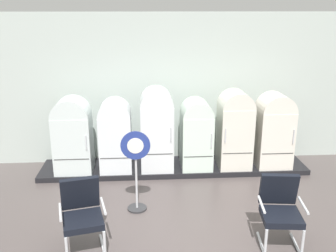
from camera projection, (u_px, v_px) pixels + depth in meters
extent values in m
cube|color=#B6C1BA|center=(172.00, 89.00, 8.01)|extent=(11.76, 0.12, 3.13)
cube|color=#47443F|center=(172.00, 30.00, 7.64)|extent=(11.76, 0.07, 0.06)
cube|color=black|center=(174.00, 167.00, 7.85)|extent=(5.39, 0.95, 0.10)
cube|color=silver|center=(73.00, 144.00, 7.41)|extent=(0.71, 0.60, 1.12)
cylinder|color=silver|center=(71.00, 116.00, 7.24)|extent=(0.71, 0.59, 0.71)
cube|color=#383838|center=(71.00, 159.00, 7.18)|extent=(0.66, 0.01, 0.01)
cylinder|color=silver|center=(86.00, 142.00, 7.09)|extent=(0.02, 0.02, 0.28)
cube|color=white|center=(116.00, 143.00, 7.47)|extent=(0.62, 0.60, 1.13)
cylinder|color=white|center=(115.00, 115.00, 7.30)|extent=(0.62, 0.59, 0.62)
cube|color=#383838|center=(115.00, 158.00, 7.24)|extent=(0.57, 0.01, 0.01)
cylinder|color=silver|center=(128.00, 141.00, 7.14)|extent=(0.02, 0.02, 0.28)
cube|color=white|center=(157.00, 137.00, 7.53)|extent=(0.63, 0.68, 1.32)
cylinder|color=white|center=(156.00, 104.00, 7.33)|extent=(0.63, 0.67, 0.63)
cube|color=#383838|center=(158.00, 154.00, 7.27)|extent=(0.58, 0.01, 0.01)
cylinder|color=silver|center=(171.00, 134.00, 7.16)|extent=(0.02, 0.02, 0.28)
cube|color=silver|center=(196.00, 141.00, 7.62)|extent=(0.61, 0.70, 1.09)
cylinder|color=silver|center=(197.00, 115.00, 7.46)|extent=(0.61, 0.68, 0.61)
cube|color=#383838|center=(198.00, 157.00, 7.34)|extent=(0.56, 0.01, 0.01)
cylinder|color=silver|center=(211.00, 141.00, 7.25)|extent=(0.02, 0.02, 0.28)
cube|color=silver|center=(234.00, 137.00, 7.62)|extent=(0.64, 0.64, 1.24)
cylinder|color=silver|center=(236.00, 107.00, 7.43)|extent=(0.64, 0.63, 0.64)
cube|color=#383838|center=(238.00, 153.00, 7.38)|extent=(0.59, 0.01, 0.01)
cylinder|color=silver|center=(226.00, 136.00, 7.24)|extent=(0.02, 0.02, 0.28)
cube|color=silver|center=(273.00, 138.00, 7.67)|extent=(0.68, 0.61, 1.16)
cylinder|color=silver|center=(276.00, 111.00, 7.50)|extent=(0.68, 0.60, 0.68)
cube|color=#383838|center=(278.00, 154.00, 7.44)|extent=(0.63, 0.01, 0.01)
cylinder|color=silver|center=(294.00, 137.00, 7.34)|extent=(0.02, 0.02, 0.28)
cylinder|color=silver|center=(67.00, 252.00, 5.18)|extent=(0.16, 0.55, 0.04)
cylinder|color=silver|center=(67.00, 251.00, 4.88)|extent=(0.05, 0.05, 0.40)
cylinder|color=silver|center=(103.00, 246.00, 5.31)|extent=(0.16, 0.55, 0.04)
cylinder|color=silver|center=(105.00, 244.00, 5.02)|extent=(0.05, 0.05, 0.40)
cube|color=black|center=(83.00, 221.00, 5.11)|extent=(0.62, 0.61, 0.09)
cube|color=black|center=(80.00, 193.00, 5.27)|extent=(0.55, 0.28, 0.49)
cylinder|color=silver|center=(60.00, 212.00, 4.98)|extent=(0.14, 0.45, 0.04)
cylinder|color=silver|center=(103.00, 206.00, 5.14)|extent=(0.14, 0.45, 0.04)
cylinder|color=silver|center=(261.00, 244.00, 5.36)|extent=(0.10, 0.55, 0.04)
cylinder|color=silver|center=(266.00, 242.00, 5.06)|extent=(0.04, 0.04, 0.40)
cylinder|color=silver|center=(296.00, 245.00, 5.34)|extent=(0.10, 0.55, 0.04)
cylinder|color=silver|center=(303.00, 244.00, 5.04)|extent=(0.04, 0.04, 0.40)
cube|color=black|center=(281.00, 217.00, 5.22)|extent=(0.58, 0.56, 0.09)
cube|color=black|center=(279.00, 189.00, 5.39)|extent=(0.54, 0.23, 0.49)
cylinder|color=silver|center=(262.00, 204.00, 5.18)|extent=(0.09, 0.45, 0.04)
cylinder|color=silver|center=(303.00, 205.00, 5.15)|extent=(0.09, 0.45, 0.04)
cylinder|color=#2D2D30|center=(137.00, 208.00, 6.32)|extent=(0.32, 0.32, 0.03)
cylinder|color=silver|center=(136.00, 177.00, 6.15)|extent=(0.04, 0.04, 1.11)
cylinder|color=navy|center=(135.00, 146.00, 5.96)|extent=(0.47, 0.02, 0.47)
cylinder|color=white|center=(135.00, 146.00, 5.95)|extent=(0.26, 0.00, 0.26)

